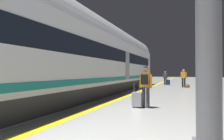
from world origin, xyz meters
The scene contains 10 objects.
safety_line_strip centered at (-0.88, 10.00, 0.00)m, with size 0.36×80.00×0.01m, color yellow.
tactile_edge_band centered at (-1.26, 10.00, 0.00)m, with size 0.73×80.00×0.01m, color slate.
high_speed_train centered at (-3.10, 6.71, 2.50)m, with size 2.94×34.50×4.97m.
passenger_near centered at (0.95, 7.57, 0.97)m, with size 0.50×0.35×1.63m.
suitcase_near centered at (0.64, 7.47, 0.33)m, with size 0.39×0.25×1.00m.
passenger_mid centered at (2.12, 18.69, 1.01)m, with size 0.53×0.27×1.74m.
duffel_bag_mid centered at (2.44, 18.56, 0.15)m, with size 0.44×0.26×0.36m.
passenger_far centered at (0.16, 21.63, 0.91)m, with size 0.46×0.28×1.56m.
suitcase_far centered at (0.48, 21.29, 0.32)m, with size 0.44×0.35×0.98m.
platform_pillar centered at (2.85, 4.16, 1.72)m, with size 0.56×0.56×3.60m.
Camera 1 is at (2.50, 0.34, 1.40)m, focal length 29.65 mm.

